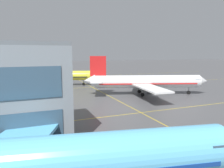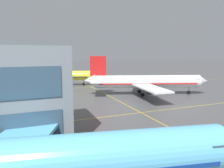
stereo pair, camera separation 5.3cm
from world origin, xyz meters
TOP-DOWN VIEW (x-y plane):
  - airliner_front_gate at (-22.61, 12.22)m, footprint 38.52×32.75m
  - airliner_second_row at (10.63, 49.49)m, footprint 35.50×30.37m
  - airliner_third_row at (-13.73, 77.79)m, footprint 34.22×29.25m
  - taxiway_markings at (0.00, 51.07)m, footprint 165.06×155.67m

SIDE VIEW (x-z plane):
  - taxiway_markings at x=0.00m, z-range 0.00..0.01m
  - airliner_third_row at x=-13.73m, z-range -1.73..9.16m
  - airliner_second_row at x=10.63m, z-range -1.80..9.53m
  - airliner_front_gate at x=-22.61m, z-range -1.91..10.12m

